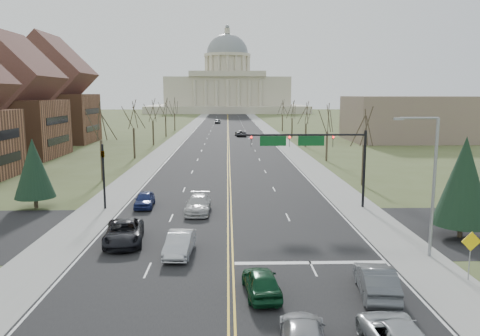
{
  "coord_description": "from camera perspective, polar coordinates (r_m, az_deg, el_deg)",
  "views": [
    {
      "loc": [
        -0.16,
        -28.9,
        10.47
      ],
      "look_at": [
        1.11,
        18.3,
        3.0
      ],
      "focal_mm": 35.0,
      "sensor_mm": 36.0,
      "label": 1
    }
  ],
  "objects": [
    {
      "name": "sidewalk_left",
      "position": [
        139.8,
        -6.42,
        4.65
      ],
      "size": [
        4.0,
        380.0,
        0.03
      ],
      "primitive_type": "cube",
      "color": "gray",
      "rests_on": "ground"
    },
    {
      "name": "signal_mast",
      "position": [
        43.34,
        8.58,
        2.65
      ],
      "size": [
        12.12,
        0.44,
        7.2
      ],
      "color": "black",
      "rests_on": "ground"
    },
    {
      "name": "edge_line_left",
      "position": [
        139.63,
        -5.52,
        4.66
      ],
      "size": [
        0.15,
        380.0,
        0.01
      ],
      "primitive_type": "cube",
      "color": "silver",
      "rests_on": "road"
    },
    {
      "name": "bldg_left_far",
      "position": [
        109.64,
        -21.95,
        7.86
      ],
      "size": [
        17.1,
        14.28,
        23.25
      ],
      "color": "brown",
      "rests_on": "ground"
    },
    {
      "name": "car_nb_outer_lead",
      "position": [
        26.18,
        16.25,
        -13.02
      ],
      "size": [
        2.3,
        5.07,
        1.61
      ],
      "primitive_type": "imported",
      "rotation": [
        0.0,
        0.0,
        3.02
      ],
      "color": "#4B4F53",
      "rests_on": "road"
    },
    {
      "name": "car_sb_outer_lead",
      "position": [
        34.4,
        -13.97,
        -7.62
      ],
      "size": [
        3.32,
        5.91,
        1.56
      ],
      "primitive_type": "imported",
      "rotation": [
        0.0,
        0.0,
        0.13
      ],
      "color": "black",
      "rests_on": "road"
    },
    {
      "name": "edge_line_right",
      "position": [
        139.65,
        2.56,
        4.69
      ],
      "size": [
        0.15,
        380.0,
        0.01
      ],
      "primitive_type": "cube",
      "color": "silver",
      "rests_on": "road"
    },
    {
      "name": "tree_r_0",
      "position": [
        55.31,
        14.96,
        4.62
      ],
      "size": [
        3.74,
        3.74,
        8.5
      ],
      "color": "#33281E",
      "rests_on": "ground"
    },
    {
      "name": "car_nb_inner_second",
      "position": [
        20.49,
        7.68,
        -19.6
      ],
      "size": [
        2.39,
        4.86,
        1.36
      ],
      "primitive_type": "imported",
      "rotation": [
        0.0,
        0.0,
        3.04
      ],
      "color": "#929399",
      "rests_on": "road"
    },
    {
      "name": "conifer_l",
      "position": [
        46.95,
        -23.86,
        -0.02
      ],
      "size": [
        3.64,
        3.64,
        6.5
      ],
      "color": "#33281E",
      "rests_on": "ground"
    },
    {
      "name": "tree_l_1",
      "position": [
        78.5,
        -12.89,
        6.19
      ],
      "size": [
        3.96,
        3.96,
        9.0
      ],
      "color": "#33281E",
      "rests_on": "ground"
    },
    {
      "name": "car_sb_inner_second",
      "position": [
        41.91,
        -5.11,
        -4.42
      ],
      "size": [
        2.28,
        5.31,
        1.52
      ],
      "primitive_type": "imported",
      "rotation": [
        0.0,
        0.0,
        -0.03
      ],
      "color": "#B9B9B9",
      "rests_on": "road"
    },
    {
      "name": "center_line",
      "position": [
        139.3,
        -1.48,
        4.68
      ],
      "size": [
        0.42,
        380.0,
        0.01
      ],
      "primitive_type": "cube",
      "color": "gold",
      "rests_on": "road"
    },
    {
      "name": "tree_l_3",
      "position": [
        117.96,
        -9.09,
        7.16
      ],
      "size": [
        3.96,
        3.96,
        9.0
      ],
      "color": "#33281E",
      "rests_on": "ground"
    },
    {
      "name": "cross_road",
      "position": [
        36.44,
        -1.24,
        -7.7
      ],
      "size": [
        120.0,
        14.0,
        0.01
      ],
      "primitive_type": "cube",
      "color": "black",
      "rests_on": "ground"
    },
    {
      "name": "tree_r_2",
      "position": [
        94.3,
        8.07,
        6.52
      ],
      "size": [
        3.74,
        3.74,
        8.5
      ],
      "color": "#33281E",
      "rests_on": "ground"
    },
    {
      "name": "signal_left",
      "position": [
        44.41,
        -16.32,
        -0.12
      ],
      "size": [
        0.32,
        0.36,
        6.0
      ],
      "color": "black",
      "rests_on": "ground"
    },
    {
      "name": "car_nb_outer_second",
      "position": [
        21.24,
        18.58,
        -18.87
      ],
      "size": [
        2.51,
        5.1,
        1.39
      ],
      "primitive_type": "imported",
      "rotation": [
        0.0,
        0.0,
        3.18
      ],
      "color": "#AEB2B7",
      "rests_on": "road"
    },
    {
      "name": "car_far_sb",
      "position": [
        168.62,
        -2.76,
        5.69
      ],
      "size": [
        2.19,
        4.77,
        1.58
      ],
      "primitive_type": "imported",
      "rotation": [
        0.0,
        0.0,
        -0.07
      ],
      "color": "#46494D",
      "rests_on": "road"
    },
    {
      "name": "road",
      "position": [
        139.3,
        -1.48,
        4.68
      ],
      "size": [
        20.0,
        380.0,
        0.01
      ],
      "primitive_type": "cube",
      "color": "black",
      "rests_on": "ground"
    },
    {
      "name": "sidewalk_right",
      "position": [
        139.83,
        3.46,
        4.69
      ],
      "size": [
        4.0,
        380.0,
        0.03
      ],
      "primitive_type": "cube",
      "color": "gray",
      "rests_on": "ground"
    },
    {
      "name": "bldg_left_mid",
      "position": [
        86.68,
        -26.16,
        6.8
      ],
      "size": [
        15.1,
        14.28,
        20.75
      ],
      "color": "brown",
      "rests_on": "ground"
    },
    {
      "name": "car_far_nb",
      "position": [
        117.74,
        0.09,
        4.26
      ],
      "size": [
        2.94,
        5.55,
        1.49
      ],
      "primitive_type": "imported",
      "rotation": [
        0.0,
        0.0,
        3.23
      ],
      "color": "black",
      "rests_on": "road"
    },
    {
      "name": "warn_sign",
      "position": [
        29.62,
        26.31,
        -8.55
      ],
      "size": [
        1.13,
        0.07,
        2.87
      ],
      "color": "gray",
      "rests_on": "ground"
    },
    {
      "name": "conifer_r",
      "position": [
        37.63,
        25.62,
        -1.43
      ],
      "size": [
        4.2,
        4.2,
        7.5
      ],
      "color": "#33281E",
      "rests_on": "ground"
    },
    {
      "name": "tree_r_4",
      "position": [
        133.88,
        5.21,
        7.28
      ],
      "size": [
        3.74,
        3.74,
        8.5
      ],
      "color": "#33281E",
      "rests_on": "ground"
    },
    {
      "name": "car_sb_outer_second",
      "position": [
        44.68,
        -11.56,
        -3.79
      ],
      "size": [
        1.91,
        4.3,
        1.44
      ],
      "primitive_type": "imported",
      "rotation": [
        0.0,
        0.0,
        0.05
      ],
      "color": "navy",
      "rests_on": "road"
    },
    {
      "name": "street_light",
      "position": [
        32.08,
        22.19,
        -1.09
      ],
      "size": [
        2.9,
        0.25,
        9.07
      ],
      "color": "gray",
      "rests_on": "ground"
    },
    {
      "name": "stop_bar",
      "position": [
        30.24,
        8.55,
        -11.34
      ],
      "size": [
        9.5,
        0.5,
        0.01
      ],
      "primitive_type": "cube",
      "color": "silver",
      "rests_on": "road"
    },
    {
      "name": "capitol",
      "position": [
        278.84,
        -1.54,
        9.76
      ],
      "size": [
        90.0,
        60.0,
        50.0
      ],
      "color": "beige",
      "rests_on": "ground"
    },
    {
      "name": "tree_r_3",
      "position": [
        114.05,
        6.39,
        6.97
      ],
      "size": [
        3.74,
        3.74,
        8.5
      ],
      "color": "#33281E",
      "rests_on": "ground"
    },
    {
      "name": "tree_l_2",
      "position": [
        98.17,
        -10.61,
        6.78
      ],
      "size": [
        3.96,
        3.96,
        9.0
      ],
      "color": "#33281E",
      "rests_on": "ground"
    },
    {
      "name": "bldg_right_mass",
      "position": [
        112.46,
        19.48,
        5.69
      ],
      "size": [
        25.0,
        20.0,
        10.0
      ],
      "primitive_type": "cube",
      "color": "#7B6C57",
      "rests_on": "ground"
    },
    {
      "name": "tree_l_4",
      "position": [
        137.8,
        -8.0,
        7.44
      ],
      "size": [
        3.96,
        3.96,
        9.0
      ],
      "color": "#33281E",
      "rests_on": "ground"
    },
    {
      "name": "tree_r_1",
      "position": [
        74.67,
        10.62,
        5.83
      ],
      "size": [
        3.74,
        3.74,
        8.5
      ],
      "color": "#33281E",
      "rests_on": "ground"
    },
    {
      "name": "ground",
      "position": [
        30.74,
        -1.17,
        -10.92
      ],
      "size": [
        600.0,
        600.0,
        0.0
      ],
      "primitive_type": "plane",
      "color": "#48542A",
      "rests_on": "ground"
    },
    {
      "name": "car_nb_inner_lead",
      "position": [
        25.26,
        2.63,
        -13.68
      ],
      "size": [
        2.1,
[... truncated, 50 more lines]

